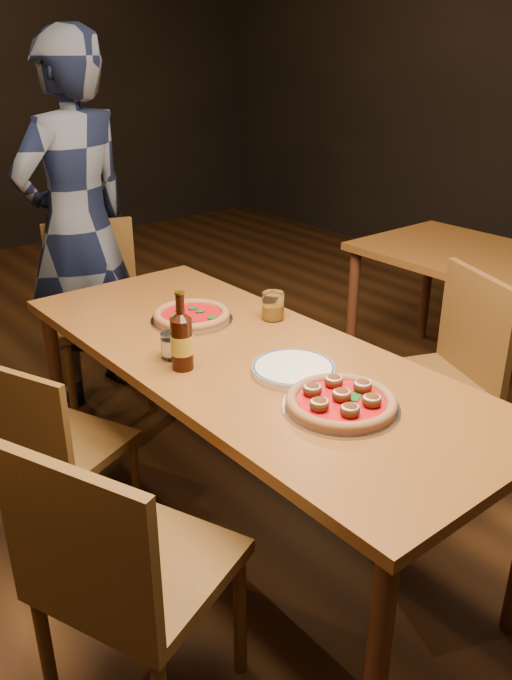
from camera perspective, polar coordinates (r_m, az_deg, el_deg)
ground at (r=2.73m, az=-0.69°, el=-15.56°), size 9.00×9.00×0.00m
room_shell at (r=2.11m, az=-0.96°, el=27.11°), size 9.00×9.00×9.00m
table_main at (r=2.36m, az=-0.77°, el=-2.76°), size 0.80×2.00×0.75m
chair_main_nw at (r=1.88m, az=-9.88°, el=-18.55°), size 0.58×0.58×0.96m
chair_main_sw at (r=2.55m, az=-15.82°, el=-8.61°), size 0.50×0.50×0.81m
chair_main_e at (r=2.77m, az=14.16°, el=-3.69°), size 0.60×0.60×0.98m
chair_end at (r=3.45m, az=-13.20°, el=1.99°), size 0.58×0.58×0.97m
pizza_meatball at (r=1.99m, az=7.34°, el=-5.24°), size 0.35×0.35×0.06m
pizza_margherita at (r=2.62m, az=-5.56°, el=2.10°), size 0.32×0.32×0.04m
plate_stack at (r=2.19m, az=3.23°, el=-2.57°), size 0.27×0.27×0.03m
beer_bottle at (r=2.20m, az=-6.40°, el=-0.19°), size 0.07×0.07×0.27m
water_glass at (r=2.30m, az=-7.28°, el=-0.49°), size 0.07×0.07×0.09m
amber_glass at (r=2.61m, az=1.47°, el=2.95°), size 0.09×0.09×0.11m
diner at (r=3.44m, az=-15.07°, el=9.36°), size 0.75×0.58×1.84m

